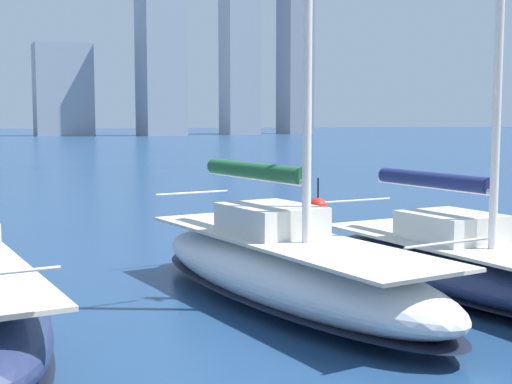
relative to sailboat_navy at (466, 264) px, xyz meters
The scene contains 3 objects.
sailboat_navy is the anchor object (origin of this frame).
sailboat_forest 3.64m from the sailboat_navy, 13.33° to the right, with size 3.60×8.99×10.29m.
channel_buoy 11.31m from the sailboat_navy, 103.52° to the right, with size 0.70×0.70×1.40m.
Camera 1 is at (4.88, 4.23, 3.41)m, focal length 50.00 mm.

